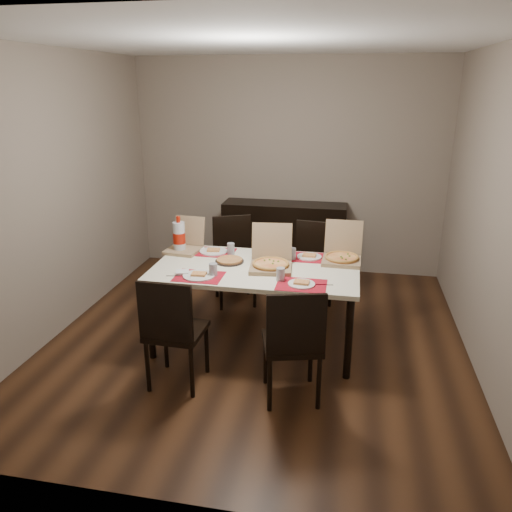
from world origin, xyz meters
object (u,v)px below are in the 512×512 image
chair_near_right (293,341)px  pizza_box_center (271,262)px  chair_far_left (234,256)px  chair_far_right (313,263)px  sideboard (284,239)px  soda_bottle (179,237)px  chair_near_left (173,328)px  dining_table (256,274)px  dip_bowl (264,258)px

chair_near_right → pizza_box_center: (-0.31, 0.84, 0.30)m
chair_far_left → pizza_box_center: (0.56, -0.92, 0.30)m
pizza_box_center → chair_far_right: bearing=70.3°
chair_far_left → pizza_box_center: size_ratio=2.14×
sideboard → soda_bottle: 1.83m
chair_far_left → soda_bottle: bearing=-119.3°
chair_far_right → chair_near_right: bearing=-89.9°
sideboard → pizza_box_center: 1.88m
sideboard → pizza_box_center: size_ratio=3.45×
sideboard → chair_near_left: size_ratio=1.61×
dining_table → chair_far_left: 1.03m
sideboard → chair_far_right: bearing=-66.3°
dining_table → chair_near_left: (-0.49, -0.82, -0.17)m
sideboard → chair_far_right: 1.09m
chair_far_right → pizza_box_center: bearing=-109.7°
chair_far_left → dip_bowl: (0.46, -0.72, 0.25)m
sideboard → soda_bottle: (-0.79, -1.58, 0.45)m
chair_near_left → chair_far_right: same height
sideboard → dining_table: 1.86m
chair_far_left → chair_far_right: (0.86, -0.07, 0.00)m
soda_bottle → chair_near_left: bearing=-74.3°
dining_table → chair_far_right: bearing=62.7°
pizza_box_center → sideboard: bearing=94.2°
chair_near_right → soda_bottle: size_ratio=2.64×
chair_near_left → dip_bowl: size_ratio=7.11×
chair_far_right → chair_far_left: bearing=175.1°
sideboard → pizza_box_center: (0.13, -1.84, 0.36)m
chair_far_right → dip_bowl: 0.80m
soda_bottle → chair_far_right: bearing=25.5°
chair_far_right → dip_bowl: (-0.40, -0.65, 0.25)m
soda_bottle → chair_far_left: bearing=60.7°
dining_table → chair_far_left: chair_far_left is taller
chair_far_right → soda_bottle: bearing=-154.5°
chair_near_right → chair_far_left: size_ratio=1.00×
sideboard → chair_near_left: bearing=-100.4°
pizza_box_center → soda_bottle: (-0.93, 0.26, 0.09)m
chair_near_left → chair_near_right: same height
pizza_box_center → chair_far_left: bearing=121.2°
soda_bottle → dip_bowl: bearing=-4.2°
chair_far_left → chair_far_right: bearing=-4.9°
sideboard → chair_near_left: 2.71m
chair_far_left → pizza_box_center: 1.12m
chair_near_left → chair_far_left: 1.74m
chair_near_right → chair_far_left: bearing=116.2°
chair_far_right → dip_bowl: bearing=-121.5°
chair_far_right → soda_bottle: 1.42m
dip_bowl → chair_near_left: bearing=-117.5°
dining_table → chair_near_left: size_ratio=1.94×
chair_far_left → soda_bottle: (-0.37, -0.66, 0.39)m
chair_near_right → soda_bottle: 1.70m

